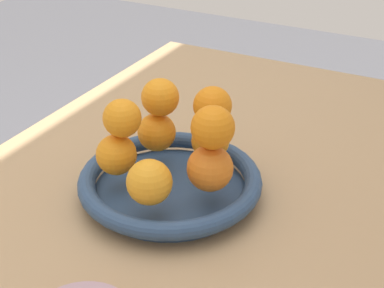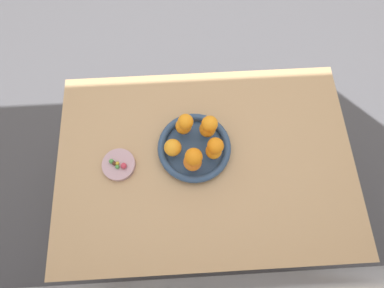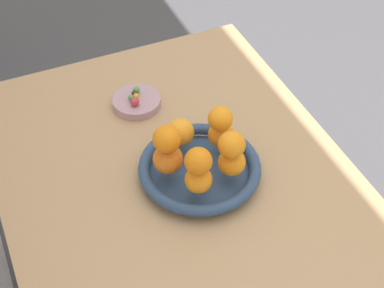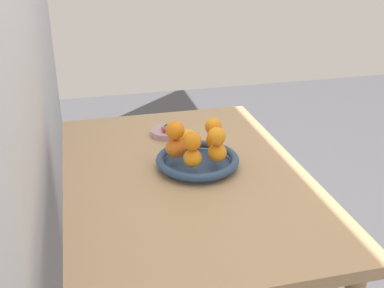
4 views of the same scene
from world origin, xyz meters
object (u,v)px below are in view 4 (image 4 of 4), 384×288
object	(u,v)px
orange_1	(188,138)
candy_ball_0	(163,128)
orange_2	(176,148)
orange_6	(216,136)
candy_dish	(166,132)
orange_5	(175,130)
dining_table	(186,198)
orange_3	(193,158)
fruit_bowl	(197,161)
candy_ball_4	(166,127)
orange_7	(213,126)
orange_0	(215,141)
orange_4	(217,153)
candy_ball_2	(168,125)
candy_ball_3	(167,128)
orange_8	(192,141)
candy_ball_1	(165,130)

from	to	relation	value
orange_1	candy_ball_0	distance (m)	0.21
orange_2	orange_6	world-z (taller)	orange_6
orange_1	candy_ball_0	world-z (taller)	orange_1
candy_dish	orange_5	xyz separation A→B (m)	(-0.27, 0.02, 0.12)
dining_table	orange_3	xyz separation A→B (m)	(-0.03, -0.01, 0.16)
fruit_bowl	orange_6	world-z (taller)	orange_6
orange_1	orange_5	distance (m)	0.11
fruit_bowl	orange_1	distance (m)	0.09
candy_ball_4	dining_table	bearing A→B (deg)	179.85
candy_dish	orange_7	xyz separation A→B (m)	(-0.25, -0.11, 0.12)
dining_table	candy_dish	xyz separation A→B (m)	(0.32, 0.00, 0.10)
orange_6	orange_7	size ratio (longest dim) A/B	1.05
orange_0	orange_4	bearing A→B (deg)	169.22
dining_table	orange_6	size ratio (longest dim) A/B	19.21
fruit_bowl	candy_dish	size ratio (longest dim) A/B	2.25
dining_table	orange_3	distance (m)	0.16
candy_dish	orange_6	xyz separation A→B (m)	(-0.33, -0.09, 0.12)
orange_2	orange_7	size ratio (longest dim) A/B	1.18
fruit_bowl	orange_4	bearing A→B (deg)	-134.40
candy_ball_4	candy_ball_2	bearing A→B (deg)	-35.52
candy_ball_3	orange_2	bearing A→B (deg)	175.23
orange_6	orange_8	bearing A→B (deg)	99.45
candy_ball_1	dining_table	bearing A→B (deg)	-177.77
candy_ball_1	candy_ball_3	size ratio (longest dim) A/B	1.55
candy_ball_0	candy_ball_1	bearing A→B (deg)	-176.42
orange_1	orange_5	world-z (taller)	orange_5
orange_8	candy_ball_0	xyz separation A→B (m)	(0.35, 0.03, -0.10)
orange_7	candy_ball_0	xyz separation A→B (m)	(0.25, 0.12, -0.10)
orange_1	orange_3	world-z (taller)	orange_1
orange_1	orange_2	distance (m)	0.09
fruit_bowl	orange_3	size ratio (longest dim) A/B	4.67
orange_2	candy_ball_1	size ratio (longest dim) A/B	2.95
orange_0	orange_7	bearing A→B (deg)	134.50
fruit_bowl	orange_8	distance (m)	0.13
candy_ball_1	orange_3	bearing A→B (deg)	-175.38
fruit_bowl	candy_ball_1	xyz separation A→B (m)	(0.26, 0.06, 0.01)
orange_1	candy_ball_4	world-z (taller)	orange_1
orange_2	orange_6	bearing A→B (deg)	-119.32
orange_3	orange_4	size ratio (longest dim) A/B	0.97
orange_8	orange_1	bearing A→B (deg)	-8.37
orange_0	orange_6	world-z (taller)	orange_6
dining_table	candy_ball_0	world-z (taller)	candy_ball_0
candy_dish	candy_ball_3	xyz separation A→B (m)	(0.00, -0.00, 0.02)
orange_6	candy_ball_0	bearing A→B (deg)	17.59
orange_0	orange_8	world-z (taller)	orange_8
orange_4	orange_8	xyz separation A→B (m)	(-0.02, 0.09, 0.06)
orange_0	orange_5	bearing A→B (deg)	101.47
orange_6	orange_1	bearing A→B (deg)	24.10
orange_7	orange_5	bearing A→B (deg)	98.72
orange_5	orange_4	bearing A→B (deg)	-115.12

